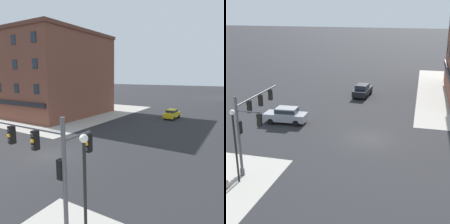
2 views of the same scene
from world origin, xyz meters
The scene contains 6 objects.
ground_plane centered at (0.00, 0.00, 0.00)m, with size 320.00×320.00×0.00m, color #262628.
sidewalk_far_corner centered at (-20.00, 20.00, 0.00)m, with size 32.00×32.00×0.02m, color #A8A399.
traffic_signal_main centered at (7.64, -7.48, 3.86)m, with size 6.47×2.09×5.95m.
street_lamp_corner_near centered at (10.00, -7.42, 3.33)m, with size 0.36×0.36×5.30m.
car_main_southbound_near centered at (4.49, 24.34, 0.92)m, with size 2.04×4.48×1.68m.
storefront_block_near_corner centered at (-18.48, 17.34, 7.80)m, with size 19.35×19.13×15.58m.
Camera 1 is at (15.39, -14.06, 7.63)m, focal length 35.01 mm.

